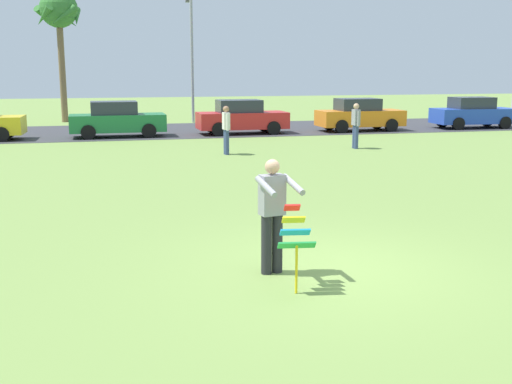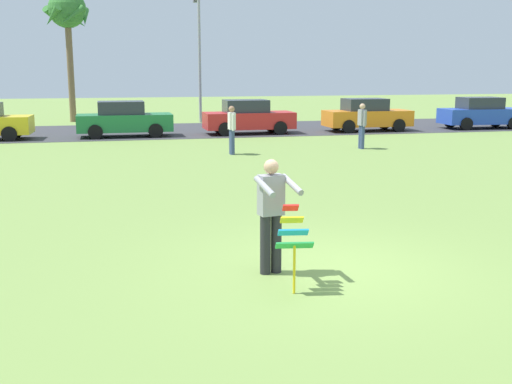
{
  "view_description": "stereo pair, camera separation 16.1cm",
  "coord_description": "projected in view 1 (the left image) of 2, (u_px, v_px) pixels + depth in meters",
  "views": [
    {
      "loc": [
        -3.25,
        -8.62,
        3.02
      ],
      "look_at": [
        -0.89,
        1.03,
        1.05
      ],
      "focal_mm": 43.62,
      "sensor_mm": 36.0,
      "label": 1
    },
    {
      "loc": [
        -3.09,
        -8.66,
        3.02
      ],
      "look_at": [
        -0.89,
        1.03,
        1.05
      ],
      "focal_mm": 43.62,
      "sensor_mm": 36.0,
      "label": 2
    }
  ],
  "objects": [
    {
      "name": "ground_plane",
      "position": [
        328.0,
        269.0,
        9.56
      ],
      "size": [
        120.0,
        120.0,
        0.0
      ],
      "primitive_type": "plane",
      "color": "olive"
    },
    {
      "name": "road_strip",
      "position": [
        171.0,
        130.0,
        30.97
      ],
      "size": [
        120.0,
        8.0,
        0.01
      ],
      "primitive_type": "cube",
      "color": "#38383D",
      "rests_on": "ground"
    },
    {
      "name": "person_kite_flyer",
      "position": [
        273.0,
        212.0,
        9.18
      ],
      "size": [
        0.63,
        0.72,
        1.73
      ],
      "color": "#26262B",
      "rests_on": "ground"
    },
    {
      "name": "kite_held",
      "position": [
        295.0,
        235.0,
        8.53
      ],
      "size": [
        0.53,
        0.68,
        1.16
      ],
      "color": "red",
      "rests_on": "ground"
    },
    {
      "name": "parked_car_green",
      "position": [
        117.0,
        120.0,
        27.91
      ],
      "size": [
        4.23,
        1.89,
        1.6
      ],
      "color": "#1E7238",
      "rests_on": "ground"
    },
    {
      "name": "parked_car_red",
      "position": [
        242.0,
        117.0,
        29.25
      ],
      "size": [
        4.23,
        1.9,
        1.6
      ],
      "color": "red",
      "rests_on": "ground"
    },
    {
      "name": "parked_car_orange",
      "position": [
        359.0,
        115.0,
        30.64
      ],
      "size": [
        4.23,
        1.88,
        1.6
      ],
      "color": "orange",
      "rests_on": "ground"
    },
    {
      "name": "parked_car_blue",
      "position": [
        473.0,
        113.0,
        32.11
      ],
      "size": [
        4.26,
        1.95,
        1.6
      ],
      "color": "#2347B7",
      "rests_on": "ground"
    },
    {
      "name": "palm_tree_right_near",
      "position": [
        59.0,
        14.0,
        34.81
      ],
      "size": [
        2.58,
        2.71,
        7.38
      ],
      "color": "brown",
      "rests_on": "ground"
    },
    {
      "name": "streetlight_pole",
      "position": [
        192.0,
        51.0,
        35.03
      ],
      "size": [
        0.24,
        1.65,
        7.0
      ],
      "color": "#9E9EA3",
      "rests_on": "ground"
    },
    {
      "name": "person_walker_near",
      "position": [
        226.0,
        128.0,
        22.17
      ],
      "size": [
        0.23,
        0.57,
        1.73
      ],
      "color": "#384772",
      "rests_on": "ground"
    },
    {
      "name": "person_walker_far",
      "position": [
        356.0,
        124.0,
        23.83
      ],
      "size": [
        0.23,
        0.57,
        1.73
      ],
      "color": "#384772",
      "rests_on": "ground"
    }
  ]
}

